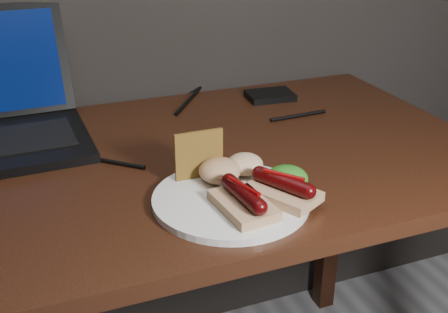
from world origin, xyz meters
The scene contains 10 objects.
desk centered at (0.00, 1.38, 0.66)m, with size 1.40×0.70×0.75m.
hard_drive centered at (0.40, 1.62, 0.76)m, with size 0.11×0.08×0.02m, color black.
desk_cables centered at (0.00, 1.52, 0.75)m, with size 0.97×0.42×0.01m.
plate centered at (0.12, 1.18, 0.76)m, with size 0.26×0.26×0.01m, color silver.
bread_sausage_center centered at (0.13, 1.14, 0.78)m, with size 0.08×0.12×0.04m.
bread_sausage_right centered at (0.20, 1.15, 0.78)m, with size 0.12×0.13×0.04m.
crispbread centered at (0.10, 1.27, 0.80)m, with size 0.09×0.01×0.09m, color olive.
salad_greens centered at (0.22, 1.17, 0.78)m, with size 0.07×0.07×0.04m, color #1E5B12.
salsa_mound centered at (0.13, 1.24, 0.78)m, with size 0.07×0.07×0.04m, color #9B290F.
coleslaw_mound centered at (0.18, 1.25, 0.78)m, with size 0.06×0.06×0.04m, color beige.
Camera 1 is at (-0.18, 0.45, 1.21)m, focal length 45.00 mm.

